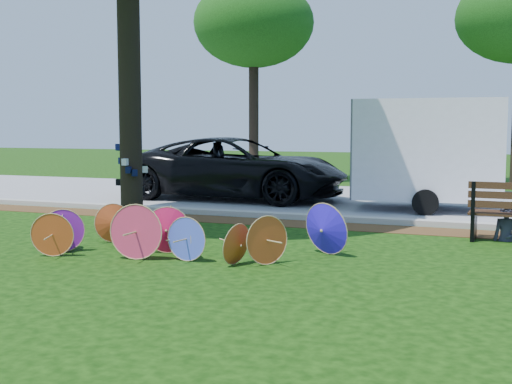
{
  "coord_description": "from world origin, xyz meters",
  "views": [
    {
      "loc": [
        4.38,
        -8.04,
        1.96
      ],
      "look_at": [
        0.5,
        2.0,
        0.9
      ],
      "focal_mm": 45.0,
      "sensor_mm": 36.0,
      "label": 1
    }
  ],
  "objects_px": {
    "parasol_pile": "(172,232)",
    "black_van": "(237,169)",
    "person_left": "(508,205)",
    "cargo_trailer": "(428,149)"
  },
  "relations": [
    {
      "from": "parasol_pile",
      "to": "black_van",
      "type": "height_order",
      "value": "black_van"
    },
    {
      "from": "person_left",
      "to": "cargo_trailer",
      "type": "bearing_deg",
      "value": 105.57
    },
    {
      "from": "parasol_pile",
      "to": "cargo_trailer",
      "type": "bearing_deg",
      "value": 66.82
    },
    {
      "from": "parasol_pile",
      "to": "black_van",
      "type": "xyz_separation_m",
      "value": [
        -2.16,
        7.71,
        0.5
      ]
    },
    {
      "from": "cargo_trailer",
      "to": "person_left",
      "type": "distance_m",
      "value": 4.42
    },
    {
      "from": "parasol_pile",
      "to": "black_van",
      "type": "relative_size",
      "value": 0.77
    },
    {
      "from": "parasol_pile",
      "to": "cargo_trailer",
      "type": "distance_m",
      "value": 7.87
    },
    {
      "from": "cargo_trailer",
      "to": "person_left",
      "type": "bearing_deg",
      "value": -70.21
    },
    {
      "from": "parasol_pile",
      "to": "person_left",
      "type": "relative_size",
      "value": 3.77
    },
    {
      "from": "black_van",
      "to": "person_left",
      "type": "relative_size",
      "value": 4.9
    }
  ]
}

